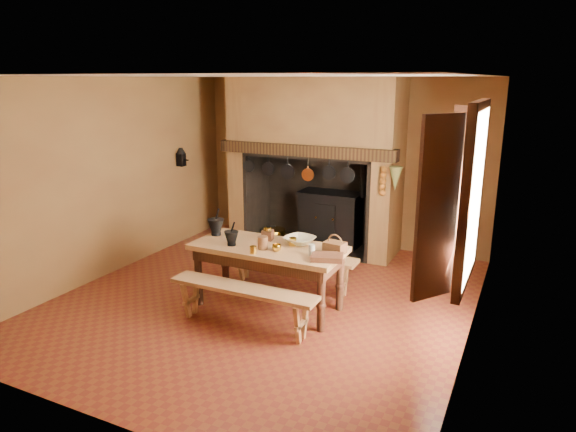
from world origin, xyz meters
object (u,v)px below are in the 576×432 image
object	(u,v)px
iron_range	(331,218)
mixing_bowl	(300,240)
coffee_grinder	(268,234)
wicker_basket	(335,247)
work_table	(268,255)
bench_front	(243,297)

from	to	relation	value
iron_range	mixing_bowl	world-z (taller)	iron_range
coffee_grinder	wicker_basket	size ratio (longest dim) A/B	0.76
coffee_grinder	iron_range	bearing A→B (deg)	81.79
iron_range	wicker_basket	size ratio (longest dim) A/B	6.07
work_table	bench_front	world-z (taller)	work_table
bench_front	wicker_basket	size ratio (longest dim) A/B	6.77
work_table	coffee_grinder	xyz separation A→B (m)	(-0.11, 0.20, 0.20)
work_table	bench_front	size ratio (longest dim) A/B	1.04
work_table	coffee_grinder	distance (m)	0.31
iron_range	mixing_bowl	bearing A→B (deg)	-78.13
mixing_bowl	coffee_grinder	bearing A→B (deg)	-175.56
coffee_grinder	mixing_bowl	world-z (taller)	coffee_grinder
mixing_bowl	wicker_basket	size ratio (longest dim) A/B	1.38
work_table	coffee_grinder	size ratio (longest dim) A/B	9.27
work_table	mixing_bowl	world-z (taller)	mixing_bowl
iron_range	coffee_grinder	bearing A→B (deg)	-88.17
wicker_basket	work_table	bearing A→B (deg)	-165.19
wicker_basket	coffee_grinder	bearing A→B (deg)	-178.14
iron_range	work_table	world-z (taller)	iron_range
iron_range	bench_front	size ratio (longest dim) A/B	0.90
work_table	wicker_basket	xyz separation A→B (m)	(0.83, 0.09, 0.20)
work_table	iron_range	bearing A→B (deg)	94.10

